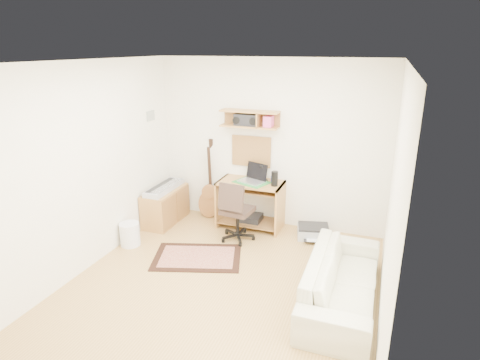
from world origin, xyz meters
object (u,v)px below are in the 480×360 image
(printer, at_px, (313,232))
(task_chair, at_px, (238,210))
(desk, at_px, (250,204))
(sofa, at_px, (343,273))
(cabinet, at_px, (165,206))

(printer, bearing_deg, task_chair, -170.35)
(task_chair, bearing_deg, desk, 92.74)
(desk, distance_m, sofa, 2.23)
(task_chair, height_order, cabinet, task_chair)
(printer, xyz_separation_m, sofa, (0.59, -1.51, 0.28))
(sofa, bearing_deg, task_chair, 57.20)
(desk, relative_size, cabinet, 1.11)
(task_chair, distance_m, sofa, 1.95)
(desk, height_order, task_chair, task_chair)
(task_chair, xyz_separation_m, cabinet, (-1.33, 0.20, -0.19))
(task_chair, xyz_separation_m, printer, (1.05, 0.45, -0.38))
(task_chair, relative_size, printer, 2.00)
(cabinet, distance_m, printer, 2.39)
(cabinet, xyz_separation_m, printer, (2.37, 0.25, -0.19))
(task_chair, relative_size, sofa, 0.50)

